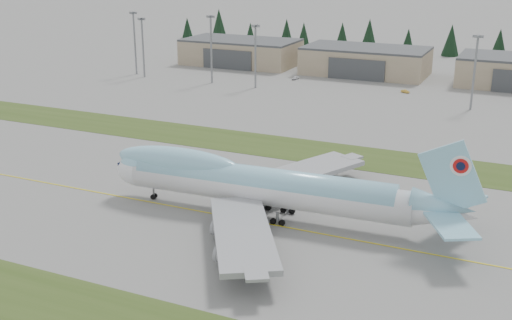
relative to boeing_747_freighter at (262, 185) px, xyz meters
The scene contains 11 objects.
ground 8.70m from the boeing_747_freighter, 150.19° to the right, with size 7000.00×7000.00×0.00m, color slate.
grass_strip_near 41.83m from the boeing_747_freighter, 97.34° to the right, with size 400.00×14.00×0.08m, color #354A1A.
grass_strip_far 42.76m from the boeing_747_freighter, 97.18° to the left, with size 400.00×18.00×0.08m, color #354A1A.
taxiway_line_main 8.70m from the boeing_747_freighter, 150.19° to the right, with size 400.00×0.40×0.02m, color gold.
boeing_747_freighter is the anchor object (origin of this frame).
hangar_left 165.04m from the boeing_747_freighter, 117.14° to the left, with size 48.00×26.60×10.80m.
hangar_center 148.26m from the boeing_747_freighter, 97.86° to the left, with size 48.00×26.60×10.80m.
floodlight_masts 111.32m from the boeing_747_freighter, 107.76° to the left, with size 198.99×8.88×24.77m.
service_vehicle_a 131.97m from the boeing_747_freighter, 108.40° to the left, with size 1.53×3.79×1.29m, color silver.
service_vehicle_b 119.16m from the boeing_747_freighter, 89.17° to the left, with size 1.14×3.25×1.07m, color gold.
conifer_belt 208.81m from the boeing_747_freighter, 89.43° to the left, with size 272.17×15.73×16.77m.
Camera 1 is at (50.47, -99.11, 48.35)m, focal length 45.00 mm.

